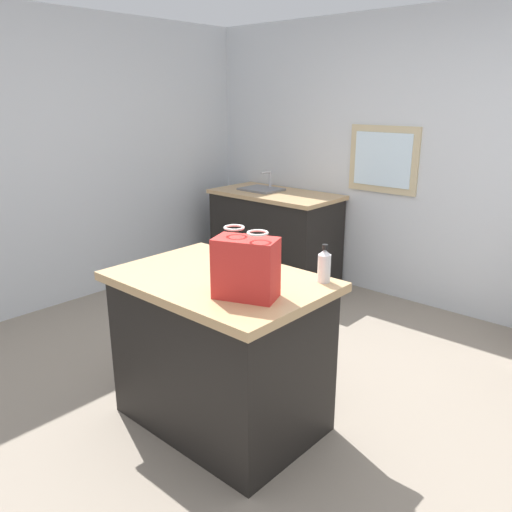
{
  "coord_description": "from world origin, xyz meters",
  "views": [
    {
      "loc": [
        1.71,
        -2.1,
        1.83
      ],
      "look_at": [
        -0.19,
        0.02,
        0.94
      ],
      "focal_mm": 36.1,
      "sensor_mm": 36.0,
      "label": 1
    }
  ],
  "objects": [
    {
      "name": "ground",
      "position": [
        0.0,
        0.0,
        0.0
      ],
      "size": [
        6.29,
        6.29,
        0.0
      ],
      "primitive_type": "plane",
      "color": "gray"
    },
    {
      "name": "back_wall",
      "position": [
        -0.01,
        2.25,
        1.27
      ],
      "size": [
        5.24,
        0.13,
        2.55
      ],
      "color": "silver",
      "rests_on": "ground"
    },
    {
      "name": "left_wall",
      "position": [
        -2.62,
        0.0,
        1.27
      ],
      "size": [
        0.1,
        4.5,
        2.55
      ],
      "color": "silver",
      "rests_on": "ground"
    },
    {
      "name": "kitchen_island",
      "position": [
        -0.19,
        -0.28,
        0.45
      ],
      "size": [
        1.17,
        0.81,
        0.89
      ],
      "color": "black",
      "rests_on": "ground"
    },
    {
      "name": "sink_counter",
      "position": [
        -1.56,
        1.85,
        0.46
      ],
      "size": [
        1.3,
        0.68,
        1.09
      ],
      "color": "black",
      "rests_on": "ground"
    },
    {
      "name": "shopping_bag",
      "position": [
        0.12,
        -0.39,
        1.04
      ],
      "size": [
        0.34,
        0.27,
        0.34
      ],
      "color": "red",
      "rests_on": "kitchen_island"
    },
    {
      "name": "small_box",
      "position": [
        -0.22,
        -0.15,
        0.96
      ],
      "size": [
        0.14,
        0.13,
        0.14
      ],
      "primitive_type": "cube",
      "rotation": [
        0.0,
        0.0,
        -0.37
      ],
      "color": "#4775B7",
      "rests_on": "kitchen_island"
    },
    {
      "name": "bottle",
      "position": [
        0.28,
        0.04,
        0.98
      ],
      "size": [
        0.07,
        0.07,
        0.2
      ],
      "color": "white",
      "rests_on": "kitchen_island"
    }
  ]
}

